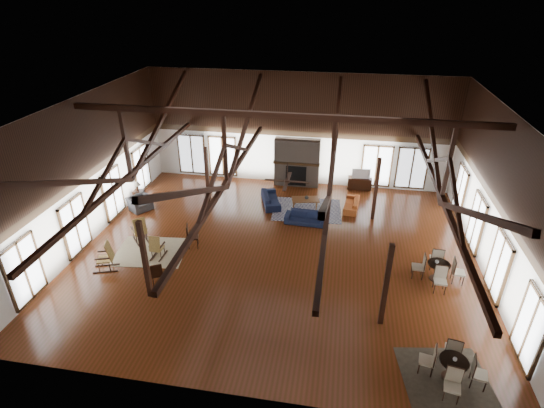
% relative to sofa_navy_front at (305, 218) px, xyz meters
% --- Properties ---
extents(floor, '(16.00, 16.00, 0.00)m').
position_rel_sofa_navy_front_xyz_m(floor, '(-0.91, -2.55, -0.27)').
color(floor, '#582412').
rests_on(floor, ground).
extents(ceiling, '(16.00, 14.00, 0.02)m').
position_rel_sofa_navy_front_xyz_m(ceiling, '(-0.91, -2.55, 5.73)').
color(ceiling, black).
rests_on(ceiling, wall_back).
extents(wall_back, '(16.00, 0.02, 6.00)m').
position_rel_sofa_navy_front_xyz_m(wall_back, '(-0.91, 4.45, 2.73)').
color(wall_back, white).
rests_on(wall_back, floor).
extents(wall_front, '(16.00, 0.02, 6.00)m').
position_rel_sofa_navy_front_xyz_m(wall_front, '(-0.91, -9.55, 2.73)').
color(wall_front, white).
rests_on(wall_front, floor).
extents(wall_left, '(0.02, 14.00, 6.00)m').
position_rel_sofa_navy_front_xyz_m(wall_left, '(-8.91, -2.55, 2.73)').
color(wall_left, white).
rests_on(wall_left, floor).
extents(wall_right, '(0.02, 14.00, 6.00)m').
position_rel_sofa_navy_front_xyz_m(wall_right, '(7.09, -2.55, 2.73)').
color(wall_right, white).
rests_on(wall_right, floor).
extents(roof_truss, '(15.60, 14.07, 3.14)m').
position_rel_sofa_navy_front_xyz_m(roof_truss, '(-0.91, -2.55, 3.75)').
color(roof_truss, black).
rests_on(roof_truss, wall_back).
extents(post_grid, '(8.16, 7.16, 3.05)m').
position_rel_sofa_navy_front_xyz_m(post_grid, '(-0.91, -2.55, 1.25)').
color(post_grid, black).
rests_on(post_grid, floor).
extents(fireplace, '(2.50, 0.69, 2.60)m').
position_rel_sofa_navy_front_xyz_m(fireplace, '(-0.91, 4.12, 1.01)').
color(fireplace, '#6E6154').
rests_on(fireplace, floor).
extents(ceiling_fan, '(1.60, 1.60, 0.75)m').
position_rel_sofa_navy_front_xyz_m(ceiling_fan, '(-0.41, -3.55, 3.46)').
color(ceiling_fan, black).
rests_on(ceiling_fan, roof_truss).
extents(sofa_navy_front, '(1.92, 0.83, 0.55)m').
position_rel_sofa_navy_front_xyz_m(sofa_navy_front, '(0.00, 0.00, 0.00)').
color(sofa_navy_front, '#151D3B').
rests_on(sofa_navy_front, floor).
extents(sofa_navy_left, '(2.08, 1.32, 0.57)m').
position_rel_sofa_navy_front_xyz_m(sofa_navy_left, '(-1.90, 1.61, 0.01)').
color(sofa_navy_left, '#121934').
rests_on(sofa_navy_left, floor).
extents(sofa_orange, '(1.75, 0.83, 0.49)m').
position_rel_sofa_navy_front_xyz_m(sofa_orange, '(2.09, 1.81, -0.03)').
color(sofa_orange, '#B45422').
rests_on(sofa_orange, floor).
extents(coffee_table, '(1.43, 0.91, 0.51)m').
position_rel_sofa_navy_front_xyz_m(coffee_table, '(-0.15, 1.46, 0.17)').
color(coffee_table, brown).
rests_on(coffee_table, floor).
extents(vase, '(0.22, 0.22, 0.21)m').
position_rel_sofa_navy_front_xyz_m(vase, '(-0.10, 1.47, 0.34)').
color(vase, '#B2B2B2').
rests_on(vase, coffee_table).
extents(armchair, '(1.32, 1.35, 0.67)m').
position_rel_sofa_navy_front_xyz_m(armchair, '(-8.11, -0.04, 0.06)').
color(armchair, '#303033').
rests_on(armchair, floor).
extents(side_table_lamp, '(0.47, 0.47, 1.20)m').
position_rel_sofa_navy_front_xyz_m(side_table_lamp, '(-8.51, 0.71, 0.18)').
color(side_table_lamp, black).
rests_on(side_table_lamp, floor).
extents(rocking_chair_a, '(0.97, 1.01, 1.18)m').
position_rel_sofa_navy_front_xyz_m(rocking_chair_a, '(-6.78, -2.80, 0.28)').
color(rocking_chair_a, '#A1803D').
rests_on(rocking_chair_a, floor).
extents(rocking_chair_b, '(0.47, 0.82, 1.04)m').
position_rel_sofa_navy_front_xyz_m(rocking_chair_b, '(-5.62, -3.80, 0.22)').
color(rocking_chair_b, '#A1803D').
rests_on(rocking_chair_b, floor).
extents(rocking_chair_c, '(1.04, 0.76, 1.21)m').
position_rel_sofa_navy_front_xyz_m(rocking_chair_c, '(-7.16, -4.83, 0.29)').
color(rocking_chair_c, '#A1803D').
rests_on(rocking_chair_c, floor).
extents(side_chair_a, '(0.55, 0.55, 1.06)m').
position_rel_sofa_navy_front_xyz_m(side_chair_a, '(-4.53, -2.82, 0.34)').
color(side_chair_a, black).
rests_on(side_chair_a, floor).
extents(side_chair_b, '(0.55, 0.55, 0.97)m').
position_rel_sofa_navy_front_xyz_m(side_chair_b, '(-4.87, -5.46, 0.29)').
color(side_chair_b, black).
rests_on(side_chair_b, floor).
extents(cafe_table_near, '(1.86, 1.86, 0.95)m').
position_rel_sofa_navy_front_xyz_m(cafe_table_near, '(4.91, -7.97, 0.20)').
color(cafe_table_near, black).
rests_on(cafe_table_near, floor).
extents(cafe_table_far, '(1.90, 1.90, 0.99)m').
position_rel_sofa_navy_front_xyz_m(cafe_table_far, '(5.28, -3.35, 0.22)').
color(cafe_table_far, black).
rests_on(cafe_table_far, floor).
extents(cup_near, '(0.15, 0.15, 0.09)m').
position_rel_sofa_navy_front_xyz_m(cup_near, '(4.91, -7.97, 0.45)').
color(cup_near, '#B2B2B2').
rests_on(cup_near, cafe_table_near).
extents(cup_far, '(0.15, 0.15, 0.11)m').
position_rel_sofa_navy_front_xyz_m(cup_far, '(5.19, -3.33, 0.49)').
color(cup_far, '#B2B2B2').
rests_on(cup_far, cafe_table_far).
extents(tv_console, '(1.25, 0.47, 0.63)m').
position_rel_sofa_navy_front_xyz_m(tv_console, '(2.50, 4.20, 0.04)').
color(tv_console, black).
rests_on(tv_console, floor).
extents(television, '(0.96, 0.21, 0.55)m').
position_rel_sofa_navy_front_xyz_m(television, '(2.52, 4.20, 0.62)').
color(television, '#B2B2B2').
rests_on(television, tv_console).
extents(rug_tan, '(3.05, 2.51, 0.01)m').
position_rel_sofa_navy_front_xyz_m(rug_tan, '(-6.05, -3.45, -0.27)').
color(rug_tan, tan).
rests_on(rug_tan, floor).
extents(rug_navy, '(3.44, 2.68, 0.01)m').
position_rel_sofa_navy_front_xyz_m(rug_navy, '(-0.05, 1.28, -0.27)').
color(rug_navy, '#191D46').
rests_on(rug_navy, floor).
extents(rug_dark, '(2.69, 2.51, 0.01)m').
position_rel_sofa_navy_front_xyz_m(rug_dark, '(4.77, -7.98, -0.27)').
color(rug_dark, black).
rests_on(rug_dark, floor).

